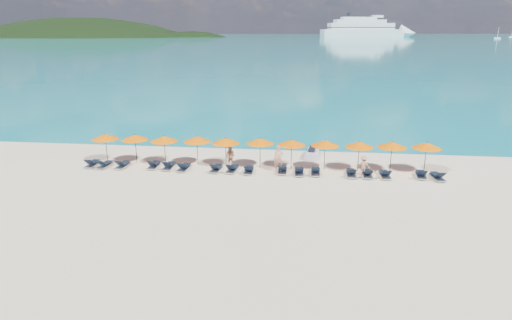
# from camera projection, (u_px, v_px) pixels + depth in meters

# --- Properties ---
(ground) EXTENTS (1400.00, 1400.00, 0.00)m
(ground) POSITION_uv_depth(u_px,v_px,m) (251.00, 192.00, 27.20)
(ground) COLOR beige
(sea) EXTENTS (1600.00, 1300.00, 0.01)m
(sea) POSITION_uv_depth(u_px,v_px,m) (305.00, 36.00, 654.18)
(sea) COLOR #1FA9B2
(sea) RESTS_ON ground
(headland_main) EXTENTS (374.00, 242.00, 126.50)m
(headland_main) POSITION_uv_depth(u_px,v_px,m) (83.00, 66.00, 584.03)
(headland_main) COLOR black
(headland_main) RESTS_ON ground
(headland_small) EXTENTS (162.00, 126.00, 85.50)m
(headland_small) POSITION_uv_depth(u_px,v_px,m) (194.00, 64.00, 585.79)
(headland_small) COLOR black
(headland_small) RESTS_ON ground
(cruise_ship) EXTENTS (131.60, 54.74, 36.41)m
(cruise_ship) POSITION_uv_depth(u_px,v_px,m) (371.00, 30.00, 565.22)
(cruise_ship) COLOR white
(cruise_ship) RESTS_ON ground
(sailboat_near) EXTENTS (6.51, 2.17, 11.93)m
(sailboat_near) POSITION_uv_depth(u_px,v_px,m) (497.00, 38.00, 468.66)
(sailboat_near) COLOR white
(sailboat_near) RESTS_ON ground
(sailboat_far) EXTENTS (5.40, 1.80, 9.89)m
(sailboat_far) POSITION_uv_depth(u_px,v_px,m) (511.00, 37.00, 554.48)
(sailboat_far) COLOR white
(sailboat_far) RESTS_ON ground
(jetski) EXTENTS (1.18, 2.41, 0.82)m
(jetski) POSITION_uv_depth(u_px,v_px,m) (312.00, 153.00, 34.50)
(jetski) COLOR silver
(jetski) RESTS_ON ground
(beachgoer_a) EXTENTS (0.72, 0.47, 1.97)m
(beachgoer_a) POSITION_uv_depth(u_px,v_px,m) (279.00, 159.00, 30.69)
(beachgoer_a) COLOR tan
(beachgoer_a) RESTS_ON ground
(beachgoer_b) EXTENTS (0.87, 0.68, 1.57)m
(beachgoer_b) POSITION_uv_depth(u_px,v_px,m) (230.00, 156.00, 32.02)
(beachgoer_b) COLOR tan
(beachgoer_b) RESTS_ON ground
(beachgoer_c) EXTENTS (1.01, 0.66, 1.43)m
(beachgoer_c) POSITION_uv_depth(u_px,v_px,m) (364.00, 166.00, 30.08)
(beachgoer_c) COLOR tan
(beachgoer_c) RESTS_ON ground
(umbrella_0) EXTENTS (2.10, 2.10, 2.28)m
(umbrella_0) POSITION_uv_depth(u_px,v_px,m) (105.00, 137.00, 32.76)
(umbrella_0) COLOR black
(umbrella_0) RESTS_ON ground
(umbrella_1) EXTENTS (2.10, 2.10, 2.28)m
(umbrella_1) POSITION_uv_depth(u_px,v_px,m) (135.00, 137.00, 32.55)
(umbrella_1) COLOR black
(umbrella_1) RESTS_ON ground
(umbrella_2) EXTENTS (2.10, 2.10, 2.28)m
(umbrella_2) POSITION_uv_depth(u_px,v_px,m) (164.00, 139.00, 32.14)
(umbrella_2) COLOR black
(umbrella_2) RESTS_ON ground
(umbrella_3) EXTENTS (2.10, 2.10, 2.28)m
(umbrella_3) POSITION_uv_depth(u_px,v_px,m) (197.00, 139.00, 32.04)
(umbrella_3) COLOR black
(umbrella_3) RESTS_ON ground
(umbrella_4) EXTENTS (2.10, 2.10, 2.28)m
(umbrella_4) POSITION_uv_depth(u_px,v_px,m) (226.00, 141.00, 31.59)
(umbrella_4) COLOR black
(umbrella_4) RESTS_ON ground
(umbrella_5) EXTENTS (2.10, 2.10, 2.28)m
(umbrella_5) POSITION_uv_depth(u_px,v_px,m) (260.00, 141.00, 31.50)
(umbrella_5) COLOR black
(umbrella_5) RESTS_ON ground
(umbrella_6) EXTENTS (2.10, 2.10, 2.28)m
(umbrella_6) POSITION_uv_depth(u_px,v_px,m) (292.00, 142.00, 31.10)
(umbrella_6) COLOR black
(umbrella_6) RESTS_ON ground
(umbrella_7) EXTENTS (2.10, 2.10, 2.28)m
(umbrella_7) POSITION_uv_depth(u_px,v_px,m) (325.00, 143.00, 30.92)
(umbrella_7) COLOR black
(umbrella_7) RESTS_ON ground
(umbrella_8) EXTENTS (2.10, 2.10, 2.28)m
(umbrella_8) POSITION_uv_depth(u_px,v_px,m) (359.00, 144.00, 30.55)
(umbrella_8) COLOR black
(umbrella_8) RESTS_ON ground
(umbrella_9) EXTENTS (2.10, 2.10, 2.28)m
(umbrella_9) POSITION_uv_depth(u_px,v_px,m) (392.00, 145.00, 30.49)
(umbrella_9) COLOR black
(umbrella_9) RESTS_ON ground
(umbrella_10) EXTENTS (2.10, 2.10, 2.28)m
(umbrella_10) POSITION_uv_depth(u_px,v_px,m) (427.00, 146.00, 30.26)
(umbrella_10) COLOR black
(umbrella_10) RESTS_ON ground
(lounger_0) EXTENTS (0.69, 1.72, 0.66)m
(lounger_0) POSITION_uv_depth(u_px,v_px,m) (92.00, 163.00, 32.15)
(lounger_0) COLOR silver
(lounger_0) RESTS_ON ground
(lounger_1) EXTENTS (0.78, 1.75, 0.66)m
(lounger_1) POSITION_uv_depth(u_px,v_px,m) (105.00, 164.00, 31.92)
(lounger_1) COLOR silver
(lounger_1) RESTS_ON ground
(lounger_2) EXTENTS (0.73, 1.74, 0.66)m
(lounger_2) POSITION_uv_depth(u_px,v_px,m) (123.00, 165.00, 31.86)
(lounger_2) COLOR silver
(lounger_2) RESTS_ON ground
(lounger_3) EXTENTS (0.66, 1.71, 0.66)m
(lounger_3) POSITION_uv_depth(u_px,v_px,m) (154.00, 165.00, 31.85)
(lounger_3) COLOR silver
(lounger_3) RESTS_ON ground
(lounger_4) EXTENTS (0.64, 1.71, 0.66)m
(lounger_4) POSITION_uv_depth(u_px,v_px,m) (169.00, 166.00, 31.63)
(lounger_4) COLOR silver
(lounger_4) RESTS_ON ground
(lounger_5) EXTENTS (0.76, 1.75, 0.66)m
(lounger_5) POSITION_uv_depth(u_px,v_px,m) (184.00, 167.00, 31.27)
(lounger_5) COLOR silver
(lounger_5) RESTS_ON ground
(lounger_6) EXTENTS (0.78, 1.75, 0.66)m
(lounger_6) POSITION_uv_depth(u_px,v_px,m) (216.00, 168.00, 31.03)
(lounger_6) COLOR silver
(lounger_6) RESTS_ON ground
(lounger_7) EXTENTS (0.79, 1.76, 0.66)m
(lounger_7) POSITION_uv_depth(u_px,v_px,m) (232.00, 169.00, 30.95)
(lounger_7) COLOR silver
(lounger_7) RESTS_ON ground
(lounger_8) EXTENTS (0.65, 1.71, 0.66)m
(lounger_8) POSITION_uv_depth(u_px,v_px,m) (249.00, 170.00, 30.70)
(lounger_8) COLOR silver
(lounger_8) RESTS_ON ground
(lounger_9) EXTENTS (0.64, 1.71, 0.66)m
(lounger_9) POSITION_uv_depth(u_px,v_px,m) (282.00, 170.00, 30.72)
(lounger_9) COLOR silver
(lounger_9) RESTS_ON ground
(lounger_10) EXTENTS (0.70, 1.73, 0.66)m
(lounger_10) POSITION_uv_depth(u_px,v_px,m) (299.00, 171.00, 30.35)
(lounger_10) COLOR silver
(lounger_10) RESTS_ON ground
(lounger_11) EXTENTS (0.64, 1.71, 0.66)m
(lounger_11) POSITION_uv_depth(u_px,v_px,m) (316.00, 171.00, 30.36)
(lounger_11) COLOR silver
(lounger_11) RESTS_ON ground
(lounger_12) EXTENTS (0.63, 1.70, 0.66)m
(lounger_12) POSITION_uv_depth(u_px,v_px,m) (351.00, 173.00, 30.02)
(lounger_12) COLOR silver
(lounger_12) RESTS_ON ground
(lounger_13) EXTENTS (0.62, 1.70, 0.66)m
(lounger_13) POSITION_uv_depth(u_px,v_px,m) (367.00, 174.00, 29.89)
(lounger_13) COLOR silver
(lounger_13) RESTS_ON ground
(lounger_14) EXTENTS (0.68, 1.72, 0.66)m
(lounger_14) POSITION_uv_depth(u_px,v_px,m) (385.00, 174.00, 29.74)
(lounger_14) COLOR silver
(lounger_14) RESTS_ON ground
(lounger_15) EXTENTS (0.79, 1.75, 0.66)m
(lounger_15) POSITION_uv_depth(u_px,v_px,m) (421.00, 174.00, 29.74)
(lounger_15) COLOR silver
(lounger_15) RESTS_ON ground
(lounger_16) EXTENTS (0.77, 1.75, 0.66)m
(lounger_16) POSITION_uv_depth(u_px,v_px,m) (437.00, 176.00, 29.35)
(lounger_16) COLOR silver
(lounger_16) RESTS_ON ground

